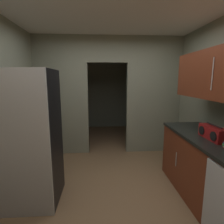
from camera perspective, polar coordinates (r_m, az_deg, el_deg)
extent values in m
plane|color=brown|center=(2.87, 1.21, -25.54)|extent=(20.00, 20.00, 0.00)
cube|color=silver|center=(3.01, 0.42, 28.56)|extent=(3.62, 7.51, 0.06)
cube|color=gray|center=(4.18, -15.36, 4.62)|extent=(1.14, 0.12, 2.60)
cube|color=gray|center=(4.27, 12.75, 4.84)|extent=(1.21, 0.12, 2.60)
cube|color=gray|center=(4.13, -1.49, 19.07)|extent=(0.87, 0.12, 0.56)
cube|color=gray|center=(6.44, -1.97, 6.80)|extent=(3.22, 0.10, 2.60)
cube|color=gray|center=(5.43, -18.31, 5.67)|extent=(0.10, 2.35, 2.60)
cube|color=gray|center=(5.55, 14.86, 5.93)|extent=(0.10, 2.35, 2.60)
cube|color=black|center=(2.72, -25.51, -7.33)|extent=(0.84, 0.66, 1.81)
cube|color=#B7BABC|center=(2.42, -28.53, -9.72)|extent=(0.84, 0.03, 1.81)
cube|color=maroon|center=(2.82, 29.84, -17.32)|extent=(0.65, 2.11, 0.88)
cube|color=black|center=(2.65, 30.71, -8.43)|extent=(0.69, 2.11, 0.04)
cylinder|color=#B7BABC|center=(2.29, 29.24, -22.59)|extent=(0.01, 0.01, 0.22)
cylinder|color=#B7BABC|center=(3.01, 19.42, -13.79)|extent=(0.01, 0.01, 0.22)
cube|color=#B7BABC|center=(2.24, 31.08, -25.29)|extent=(0.02, 0.56, 0.86)
cylinder|color=#B7BABC|center=(2.43, 28.94, 10.42)|extent=(0.01, 0.01, 0.37)
cube|color=maroon|center=(2.68, 29.16, -5.75)|extent=(0.16, 0.43, 0.17)
cylinder|color=#262626|center=(2.66, 29.36, -3.61)|extent=(0.02, 0.30, 0.02)
cylinder|color=black|center=(2.54, 29.11, -6.62)|extent=(0.01, 0.12, 0.12)
cylinder|color=black|center=(2.74, 26.23, -5.17)|extent=(0.01, 0.12, 0.12)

